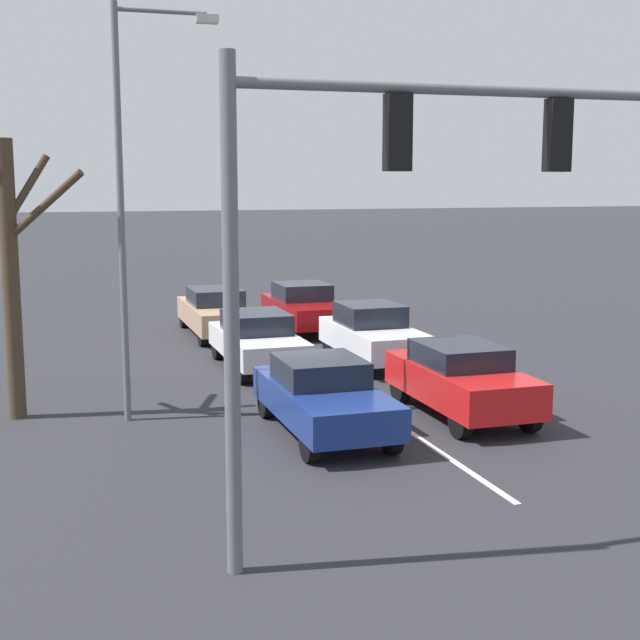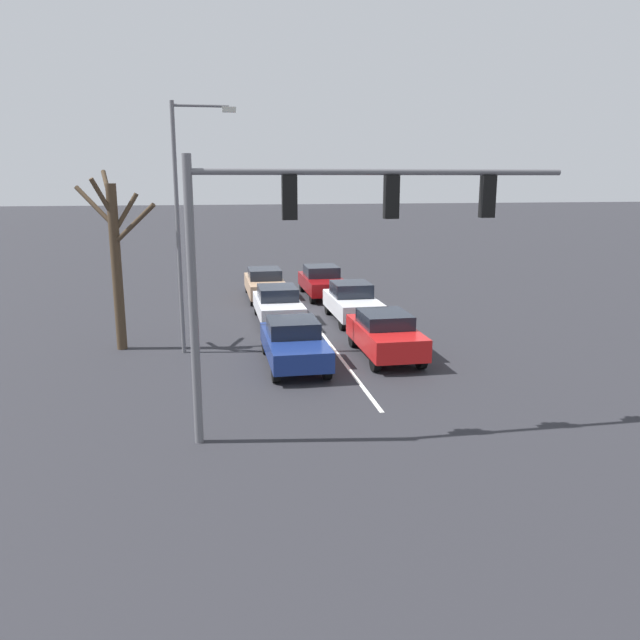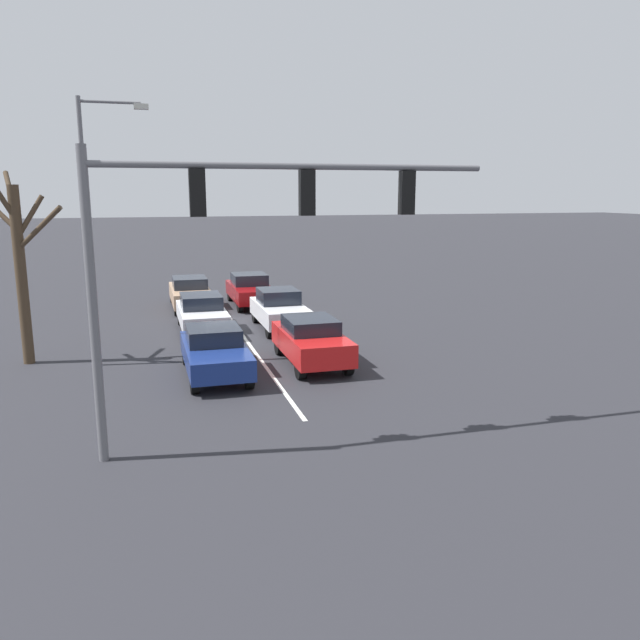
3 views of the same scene
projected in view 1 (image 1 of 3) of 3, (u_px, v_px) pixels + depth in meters
ground_plane at (292, 353)px, 25.57m from camera, size 240.00×240.00×0.00m
lane_stripe_left_divider at (328, 377)px, 22.41m from camera, size 0.12×18.70×0.01m
car_red_leftlane_front at (461, 378)px, 18.63m from camera, size 1.76×4.19×1.52m
car_navy_midlane_front at (323, 396)px, 17.32m from camera, size 1.80×4.34×1.47m
car_white_leftlane_second at (373, 334)px, 23.92m from camera, size 1.76×4.22×1.60m
car_silver_midlane_second at (257, 340)px, 23.31m from camera, size 1.77×4.40×1.49m
car_tan_midlane_third at (216, 312)px, 28.38m from camera, size 1.77×4.68×1.49m
car_maroon_leftlane_third at (304, 307)px, 29.18m from camera, size 1.85×4.51×1.55m
traffic_signal_gantry at (440, 190)px, 11.38m from camera, size 8.55×0.37×6.40m
street_lamp_right_shoulder at (132, 185)px, 17.73m from camera, size 2.10×0.24×8.32m
bare_tree_near at (10, 256)px, 18.11m from camera, size 2.87×2.48×6.20m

